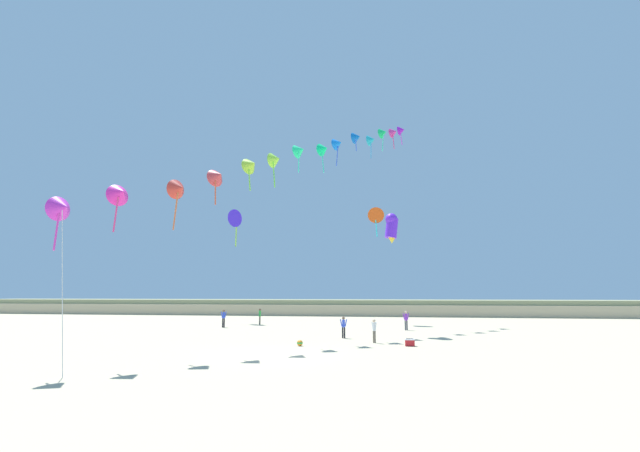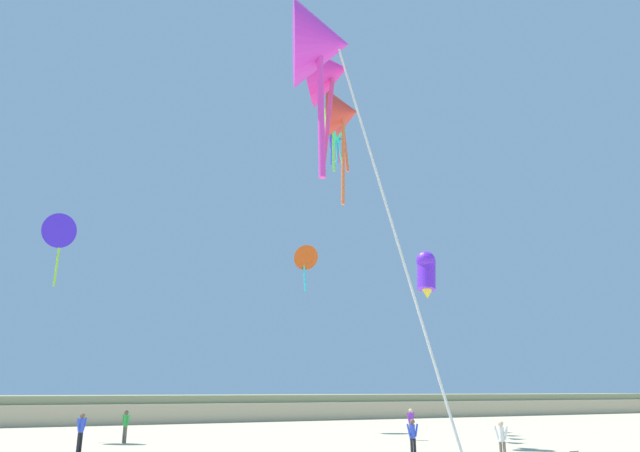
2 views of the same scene
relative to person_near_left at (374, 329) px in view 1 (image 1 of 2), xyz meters
name	(u,v)px [view 1 (image 1 of 2)]	position (x,y,z in m)	size (l,w,h in m)	color
ground_plane	(275,355)	(-5.01, -6.15, -0.87)	(240.00, 240.00, 0.00)	#C1B28E
dune_ridge	(347,307)	(-5.01, 36.20, 0.22)	(120.00, 10.42, 2.19)	tan
person_near_left	(374,329)	(0.00, 0.00, 0.00)	(0.38, 0.46, 1.51)	#726656
person_near_right	(260,315)	(-12.03, 14.59, 0.06)	(0.38, 0.51, 1.61)	#726656
person_mid_center	(224,317)	(-14.35, 10.53, 0.09)	(0.47, 0.47, 1.66)	black
person_far_left	(406,319)	(2.50, 10.05, 0.08)	(0.57, 0.24, 1.64)	#474C56
person_far_right	(344,326)	(-2.25, 2.62, 0.00)	(0.53, 0.21, 1.51)	black
kite_banner_string	(312,151)	(-4.82, 4.12, 13.70)	(17.30, 34.82, 22.97)	#C82EC3
large_kite_low_lead	(376,215)	(-0.07, 19.23, 11.07)	(1.88, 1.35, 3.50)	#C84613
large_kite_mid_trail	(392,227)	(1.39, 6.30, 7.64)	(1.51, 1.45, 2.51)	#6827EE
large_kite_high_solo	(237,218)	(-16.30, 18.64, 11.01)	(2.37, 1.83, 4.48)	#371FDB
beach_cooler	(410,342)	(2.18, -1.35, -0.66)	(0.58, 0.41, 0.46)	red
beach_ball	(300,343)	(-4.45, -2.33, -0.69)	(0.36, 0.36, 0.36)	orange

